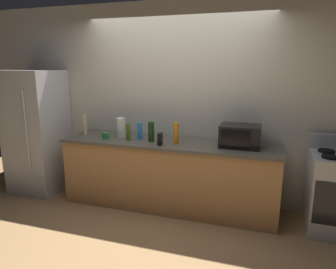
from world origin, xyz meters
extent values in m
plane|color=#A87F51|center=(0.00, 0.00, 0.00)|extent=(8.00, 8.00, 0.00)
cube|color=beige|center=(0.00, 0.81, 1.35)|extent=(6.40, 0.10, 2.70)
cube|color=#B27F4C|center=(0.00, 0.40, 0.43)|extent=(2.80, 0.60, 0.86)
cube|color=#514C42|center=(0.00, 0.40, 0.88)|extent=(2.84, 0.64, 0.04)
cube|color=#B7BABF|center=(-2.05, 0.40, 0.90)|extent=(0.72, 0.70, 1.80)
cylinder|color=silver|center=(-1.91, 0.03, 1.00)|extent=(0.02, 0.02, 1.10)
cube|color=#B7BABF|center=(2.00, 0.40, 0.45)|extent=(0.60, 0.60, 0.90)
cylinder|color=black|center=(1.87, 0.28, 0.91)|extent=(0.18, 0.18, 0.02)
cylinder|color=black|center=(1.87, 0.52, 0.91)|extent=(0.18, 0.18, 0.02)
cube|color=black|center=(0.90, 0.45, 1.04)|extent=(0.48, 0.34, 0.27)
cube|color=black|center=(0.86, 0.28, 1.04)|extent=(0.34, 0.01, 0.21)
cylinder|color=white|center=(-0.69, 0.45, 1.04)|extent=(0.12, 0.12, 0.27)
cube|color=black|center=(-0.05, 0.24, 0.98)|extent=(0.07, 0.12, 0.15)
cylinder|color=orange|center=(0.13, 0.34, 1.04)|extent=(0.06, 0.06, 0.27)
cylinder|color=beige|center=(-1.27, 0.45, 1.05)|extent=(0.06, 0.06, 0.29)
cylinder|color=#338CE5|center=(-0.41, 0.44, 1.01)|extent=(0.07, 0.07, 0.22)
cylinder|color=#4C6B19|center=(-0.53, 0.34, 1.01)|extent=(0.06, 0.06, 0.22)
cylinder|color=#1E3F19|center=(-0.22, 0.37, 1.03)|extent=(0.08, 0.08, 0.26)
cylinder|color=#2D8C47|center=(-0.85, 0.31, 0.94)|extent=(0.09, 0.09, 0.09)
camera|label=1|loc=(1.17, -3.23, 1.88)|focal=32.57mm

